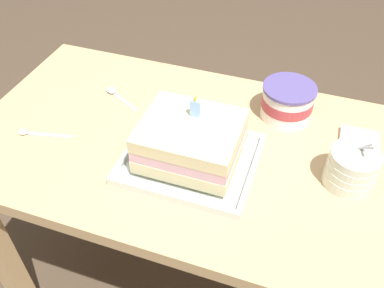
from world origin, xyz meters
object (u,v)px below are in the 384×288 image
Objects in this scene: bowl_stack at (351,168)px; ice_cream_tub at (287,101)px; napkin_pile at (359,141)px; birthday_cake at (191,140)px; serving_spoon_near_tray at (114,93)px; serving_spoon_by_bowls at (33,133)px; foil_tray at (191,161)px.

bowl_stack is 0.93× the size of ice_cream_tub.
birthday_cake is at bearing -151.70° from napkin_pile.
serving_spoon_near_tray reaches higher than serving_spoon_by_bowls.
birthday_cake is (0.00, 0.00, 0.07)m from foil_tray.
bowl_stack is (0.36, 0.06, -0.03)m from birthday_cake.
serving_spoon_near_tray is at bearing 61.86° from serving_spoon_by_bowls.
bowl_stack is 0.80m from serving_spoon_by_bowls.
ice_cream_tub is (-0.18, 0.20, 0.00)m from bowl_stack.
foil_tray is 0.07m from birthday_cake.
foil_tray is at bearing -90.00° from birthday_cake.
foil_tray is 0.43m from serving_spoon_by_bowls.
bowl_stack reaches higher than napkin_pile.
foil_tray is at bearing -125.77° from ice_cream_tub.
serving_spoon_by_bowls is 1.52× the size of napkin_pile.
ice_cream_tub is at bearing 132.15° from bowl_stack.
serving_spoon_by_bowls is (-0.79, -0.10, -0.04)m from bowl_stack.
serving_spoon_by_bowls is at bearing -154.23° from ice_cream_tub.
bowl_stack is at bearing 7.04° from serving_spoon_by_bowls.
serving_spoon_near_tray is (-0.30, 0.19, -0.07)m from birthday_cake.
napkin_pile is (0.38, 0.21, -0.07)m from birthday_cake.
bowl_stack is 0.90× the size of serving_spoon_by_bowls.
serving_spoon_near_tray is (-0.49, -0.07, -0.04)m from ice_cream_tub.
birthday_cake reaches higher than foil_tray.
bowl_stack is 0.68m from serving_spoon_near_tray.
ice_cream_tub is at bearing 25.77° from serving_spoon_by_bowls.
serving_spoon_by_bowls is at bearing -172.96° from bowl_stack.
serving_spoon_near_tray is (-0.67, 0.13, -0.04)m from bowl_stack.
ice_cream_tub is 0.96× the size of serving_spoon_by_bowls.
birthday_cake is at bearing 5.07° from serving_spoon_by_bowls.
foil_tray is 2.39× the size of serving_spoon_near_tray.
ice_cream_tub reaches higher than napkin_pile.
serving_spoon_near_tray is at bearing -172.24° from ice_cream_tub.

